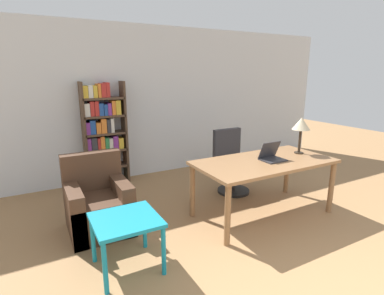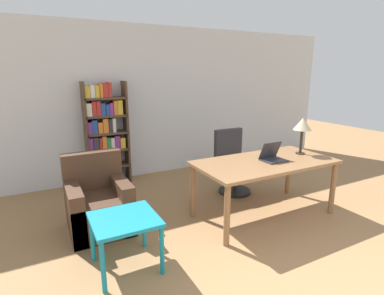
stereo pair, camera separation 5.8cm
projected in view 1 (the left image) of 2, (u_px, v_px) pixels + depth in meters
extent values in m
cube|color=silver|center=(153.00, 102.00, 5.53)|extent=(8.00, 0.06, 2.70)
cube|color=olive|center=(264.00, 162.00, 3.94)|extent=(1.84, 0.93, 0.04)
cylinder|color=olive|center=(228.00, 215.00, 3.28)|extent=(0.07, 0.07, 0.72)
cylinder|color=olive|center=(331.00, 187.00, 4.08)|extent=(0.07, 0.07, 0.72)
cylinder|color=olive|center=(192.00, 191.00, 3.98)|extent=(0.07, 0.07, 0.72)
cylinder|color=olive|center=(287.00, 171.00, 4.78)|extent=(0.07, 0.07, 0.72)
cube|color=#2D2D33|center=(273.00, 160.00, 3.93)|extent=(0.30, 0.24, 0.02)
cube|color=#2D2D33|center=(269.00, 150.00, 3.96)|extent=(0.30, 0.10, 0.23)
cube|color=#19233D|center=(269.00, 149.00, 3.97)|extent=(0.27, 0.09, 0.20)
cylinder|color=#2D2319|center=(299.00, 153.00, 4.29)|extent=(0.13, 0.13, 0.01)
cylinder|color=#2D2319|center=(300.00, 141.00, 4.24)|extent=(0.04, 0.04, 0.33)
cone|color=#C6B793|center=(301.00, 124.00, 4.18)|extent=(0.25, 0.25, 0.17)
cylinder|color=black|center=(233.00, 191.00, 4.86)|extent=(0.51, 0.51, 0.04)
cylinder|color=#262626|center=(234.00, 180.00, 4.82)|extent=(0.06, 0.06, 0.34)
cube|color=#2D2D33|center=(234.00, 167.00, 4.76)|extent=(0.52, 0.52, 0.10)
cube|color=#2D2D33|center=(227.00, 145.00, 4.87)|extent=(0.49, 0.08, 0.53)
cube|color=teal|center=(126.00, 220.00, 2.86)|extent=(0.62, 0.60, 0.04)
cylinder|color=teal|center=(105.00, 269.00, 2.57)|extent=(0.04, 0.04, 0.50)
cylinder|color=teal|center=(164.00, 251.00, 2.82)|extent=(0.04, 0.04, 0.50)
cylinder|color=teal|center=(93.00, 239.00, 3.02)|extent=(0.04, 0.04, 0.50)
cylinder|color=teal|center=(145.00, 226.00, 3.27)|extent=(0.04, 0.04, 0.50)
cube|color=#472D1E|center=(99.00, 213.00, 3.64)|extent=(0.71, 0.74, 0.45)
cube|color=#472D1E|center=(92.00, 171.00, 3.77)|extent=(0.71, 0.16, 0.48)
cube|color=#472D1E|center=(75.00, 212.00, 3.49)|extent=(0.16, 0.74, 0.61)
cube|color=#472D1E|center=(121.00, 202.00, 3.74)|extent=(0.16, 0.74, 0.61)
cube|color=#4C3828|center=(85.00, 136.00, 4.89)|extent=(0.04, 0.28, 1.75)
cube|color=#4C3828|center=(125.00, 132.00, 5.19)|extent=(0.04, 0.28, 1.75)
cube|color=#4C3828|center=(109.00, 182.00, 5.25)|extent=(0.67, 0.28, 0.04)
cube|color=#B72D28|center=(91.00, 178.00, 5.08)|extent=(0.04, 0.24, 0.23)
cube|color=#2D7F47|center=(94.00, 178.00, 5.10)|extent=(0.05, 0.24, 0.22)
cube|color=#333338|center=(97.00, 176.00, 5.13)|extent=(0.05, 0.24, 0.24)
cube|color=orange|center=(100.00, 176.00, 5.15)|extent=(0.05, 0.24, 0.23)
cube|color=silver|center=(104.00, 175.00, 5.18)|extent=(0.08, 0.24, 0.24)
cube|color=#B72D28|center=(109.00, 175.00, 5.22)|extent=(0.06, 0.24, 0.23)
cube|color=#2D7F47|center=(113.00, 175.00, 5.26)|extent=(0.07, 0.24, 0.19)
cube|color=#4C3828|center=(107.00, 166.00, 5.18)|extent=(0.67, 0.28, 0.04)
cube|color=#333338|center=(91.00, 162.00, 5.02)|extent=(0.09, 0.24, 0.21)
cube|color=#234C99|center=(96.00, 160.00, 5.06)|extent=(0.08, 0.24, 0.24)
cube|color=#B72D28|center=(100.00, 161.00, 5.10)|extent=(0.04, 0.24, 0.19)
cube|color=#234C99|center=(103.00, 159.00, 5.12)|extent=(0.05, 0.24, 0.24)
cube|color=gold|center=(107.00, 160.00, 5.15)|extent=(0.04, 0.24, 0.18)
cube|color=brown|center=(110.00, 158.00, 5.17)|extent=(0.05, 0.24, 0.24)
cube|color=orange|center=(114.00, 158.00, 5.20)|extent=(0.09, 0.24, 0.24)
cube|color=#4C3828|center=(106.00, 150.00, 5.11)|extent=(0.67, 0.28, 0.04)
cube|color=#7F338C|center=(88.00, 144.00, 4.94)|extent=(0.06, 0.24, 0.22)
cube|color=#333338|center=(94.00, 144.00, 4.98)|extent=(0.09, 0.24, 0.23)
cube|color=#B72D28|center=(98.00, 144.00, 5.02)|extent=(0.04, 0.24, 0.22)
cube|color=orange|center=(102.00, 143.00, 5.04)|extent=(0.07, 0.24, 0.24)
cube|color=#2D7F47|center=(106.00, 143.00, 5.08)|extent=(0.06, 0.24, 0.21)
cube|color=silver|center=(110.00, 143.00, 5.11)|extent=(0.06, 0.24, 0.19)
cube|color=#7F338C|center=(114.00, 142.00, 5.14)|extent=(0.08, 0.24, 0.22)
cube|color=gold|center=(120.00, 142.00, 5.19)|extent=(0.08, 0.24, 0.18)
cube|color=#4C3828|center=(105.00, 133.00, 5.04)|extent=(0.67, 0.28, 0.04)
cube|color=#7F338C|center=(87.00, 128.00, 4.88)|extent=(0.06, 0.24, 0.19)
cube|color=#234C99|center=(92.00, 127.00, 4.91)|extent=(0.08, 0.24, 0.22)
cube|color=orange|center=(97.00, 127.00, 4.95)|extent=(0.07, 0.24, 0.18)
cube|color=orange|center=(103.00, 125.00, 4.99)|extent=(0.08, 0.24, 0.24)
cube|color=#333338|center=(108.00, 125.00, 5.03)|extent=(0.06, 0.24, 0.22)
cube|color=silver|center=(111.00, 125.00, 5.05)|extent=(0.05, 0.24, 0.24)
cube|color=#4C3828|center=(104.00, 116.00, 4.96)|extent=(0.67, 0.28, 0.04)
cube|color=silver|center=(86.00, 110.00, 4.81)|extent=(0.08, 0.24, 0.21)
cube|color=#B72D28|center=(91.00, 108.00, 4.84)|extent=(0.06, 0.24, 0.24)
cube|color=#B72D28|center=(96.00, 108.00, 4.87)|extent=(0.06, 0.24, 0.24)
cube|color=#234C99|center=(100.00, 109.00, 4.91)|extent=(0.07, 0.24, 0.20)
cube|color=#234C99|center=(105.00, 109.00, 4.95)|extent=(0.06, 0.24, 0.18)
cube|color=#7F338C|center=(108.00, 109.00, 4.97)|extent=(0.06, 0.24, 0.20)
cube|color=orange|center=(112.00, 107.00, 5.00)|extent=(0.06, 0.24, 0.23)
cube|color=gold|center=(117.00, 107.00, 5.04)|extent=(0.08, 0.24, 0.24)
cube|color=#4C3828|center=(103.00, 98.00, 4.89)|extent=(0.67, 0.28, 0.04)
cube|color=gold|center=(84.00, 92.00, 4.74)|extent=(0.08, 0.24, 0.19)
cube|color=silver|center=(89.00, 91.00, 4.77)|extent=(0.07, 0.24, 0.20)
cube|color=gold|center=(94.00, 92.00, 4.81)|extent=(0.06, 0.24, 0.19)
cube|color=orange|center=(98.00, 91.00, 4.83)|extent=(0.05, 0.24, 0.22)
cube|color=#B72D28|center=(102.00, 90.00, 4.86)|extent=(0.08, 0.24, 0.22)
cube|color=#B72D28|center=(107.00, 90.00, 4.89)|extent=(0.06, 0.24, 0.24)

